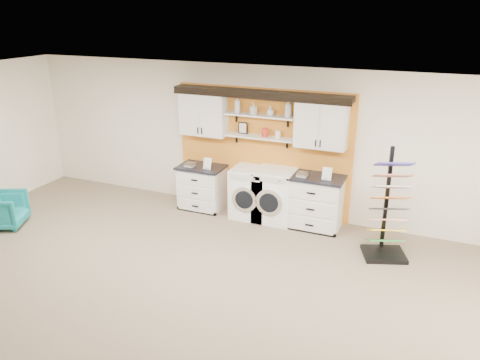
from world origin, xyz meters
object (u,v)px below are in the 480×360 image
at_px(base_cabinet_right, 315,202).
at_px(sample_rack, 387,224).
at_px(base_cabinet_left, 202,187).
at_px(washer, 251,192).
at_px(armchair, 4,210).
at_px(dryer, 275,195).

bearing_deg(base_cabinet_right, sample_rack, -24.56).
bearing_deg(sample_rack, base_cabinet_left, 150.73).
xyz_separation_m(washer, sample_rack, (2.53, -0.59, 0.07)).
xyz_separation_m(base_cabinet_right, washer, (-1.23, -0.00, -0.01)).
relative_size(base_cabinet_left, sample_rack, 0.50).
distance_m(base_cabinet_right, armchair, 5.61).
height_order(base_cabinet_left, washer, washer).
distance_m(dryer, armchair, 4.93).
height_order(base_cabinet_right, armchair, base_cabinet_right).
bearing_deg(armchair, dryer, -89.37).
bearing_deg(base_cabinet_right, base_cabinet_left, 180.00).
relative_size(washer, armchair, 1.40).
height_order(base_cabinet_left, sample_rack, sample_rack).
xyz_separation_m(base_cabinet_left, dryer, (1.51, -0.00, 0.06)).
height_order(base_cabinet_left, dryer, dryer).
height_order(base_cabinet_right, dryer, dryer).
height_order(sample_rack, armchair, sample_rack).
relative_size(sample_rack, armchair, 2.60).
relative_size(base_cabinet_left, washer, 0.93).
bearing_deg(dryer, base_cabinet_left, 179.87).
bearing_deg(dryer, sample_rack, -16.10).
bearing_deg(base_cabinet_right, dryer, -179.74).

